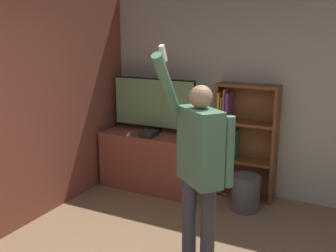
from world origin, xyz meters
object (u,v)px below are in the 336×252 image
Objects in this scene: game_console at (149,134)px; waste_bin at (245,193)px; bookshelf at (240,142)px; television at (154,104)px; person at (199,163)px.

game_console is 1.48m from waste_bin.
bookshelf is at bearing 117.87° from waste_bin.
television is 1.72m from waste_bin.
person is at bearing -47.55° from game_console.
television reaches higher than game_console.
game_console is 1.22m from bookshelf.
game_console is at bearing -179.37° from waste_bin.
television is 1.29m from bookshelf.
television is 2.19m from person.
television is 0.44m from game_console.
person reaches higher than bookshelf.
television is 5.59× the size of game_console.
waste_bin is (0.21, -0.40, -0.53)m from bookshelf.
game_console is at bearing 171.64° from person.
person is 1.69m from waste_bin.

